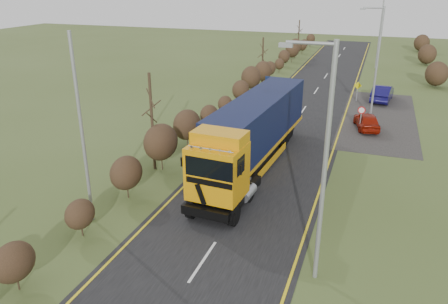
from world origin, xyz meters
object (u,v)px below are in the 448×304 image
Objects in this scene: car_blue_sedan at (382,93)px; lorry at (253,130)px; car_red_hatchback at (367,121)px; speed_sign at (361,115)px; streetlight_near at (322,158)px.

lorry is at bearing 76.17° from car_blue_sedan.
speed_sign reaches higher than car_red_hatchback.
car_red_hatchback is 1.35m from speed_sign.
streetlight_near reaches higher than lorry.
car_blue_sedan is 29.75m from streetlight_near.
speed_sign is (5.95, 9.25, -1.04)m from lorry.
lorry is at bearing 118.58° from streetlight_near.
streetlight_near reaches higher than car_red_hatchback.
streetlight_near is (-1.13, -19.97, 4.46)m from car_red_hatchback.
streetlight_near is at bearing -92.02° from speed_sign.
speed_sign is (-1.46, -10.40, 0.64)m from car_blue_sedan.
lorry reaches higher than car_red_hatchback.
lorry is 21.07m from car_blue_sedan.
car_blue_sedan reaches higher than car_red_hatchback.
streetlight_near is 19.32m from speed_sign.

